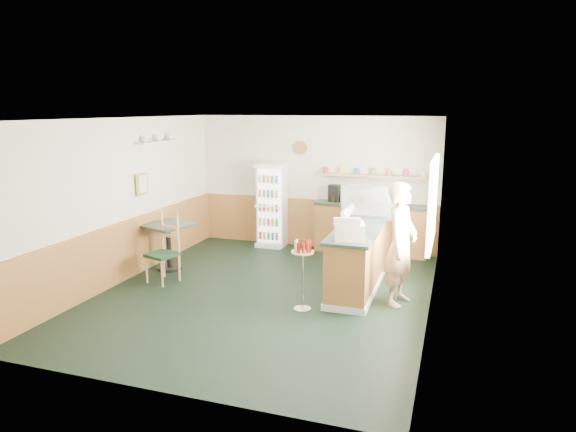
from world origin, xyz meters
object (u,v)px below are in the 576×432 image
at_px(condiment_stand, 303,264).
at_px(cafe_chair, 165,245).
at_px(display_case, 369,202).
at_px(shopkeeper, 401,244).
at_px(drinks_fridge, 272,205).
at_px(cafe_table, 168,238).
at_px(cash_register, 349,231).

relative_size(condiment_stand, cafe_chair, 0.86).
distance_m(display_case, shopkeeper, 1.55).
relative_size(drinks_fridge, shopkeeper, 0.95).
bearing_deg(cafe_table, shopkeeper, -5.06).
xyz_separation_m(display_case, cafe_chair, (-3.14, -1.51, -0.65)).
distance_m(display_case, condiment_stand, 2.18).
xyz_separation_m(drinks_fridge, condiment_stand, (1.62, -3.18, -0.18)).
relative_size(shopkeeper, cafe_chair, 1.55).
height_order(cash_register, cafe_chair, cash_register).
bearing_deg(drinks_fridge, display_case, -27.53).
height_order(cash_register, shopkeeper, shopkeeper).
height_order(display_case, cash_register, display_case).
relative_size(shopkeeper, cafe_table, 1.89).
relative_size(display_case, cafe_table, 0.94).
distance_m(display_case, cafe_table, 3.60).
bearing_deg(cash_register, shopkeeper, 10.48).
relative_size(cafe_table, cafe_chair, 0.82).
distance_m(cash_register, condiment_stand, 0.82).
distance_m(display_case, cash_register, 1.67).
xyz_separation_m(drinks_fridge, display_case, (2.21, -1.15, 0.40)).
bearing_deg(drinks_fridge, shopkeeper, -40.53).
xyz_separation_m(display_case, cash_register, (0.00, -1.66, -0.14)).
relative_size(condiment_stand, cafe_table, 1.06).
distance_m(cash_register, cafe_table, 3.51).
relative_size(drinks_fridge, cafe_chair, 1.48).
relative_size(drinks_fridge, cafe_table, 1.80).
xyz_separation_m(cash_register, condiment_stand, (-0.59, -0.36, -0.44)).
bearing_deg(condiment_stand, shopkeeper, 28.11).
xyz_separation_m(shopkeeper, cafe_table, (-4.10, 0.36, -0.32)).
bearing_deg(drinks_fridge, cafe_table, -119.26).
xyz_separation_m(display_case, condiment_stand, (-0.59, -2.02, -0.58)).
bearing_deg(shopkeeper, cash_register, 128.35).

